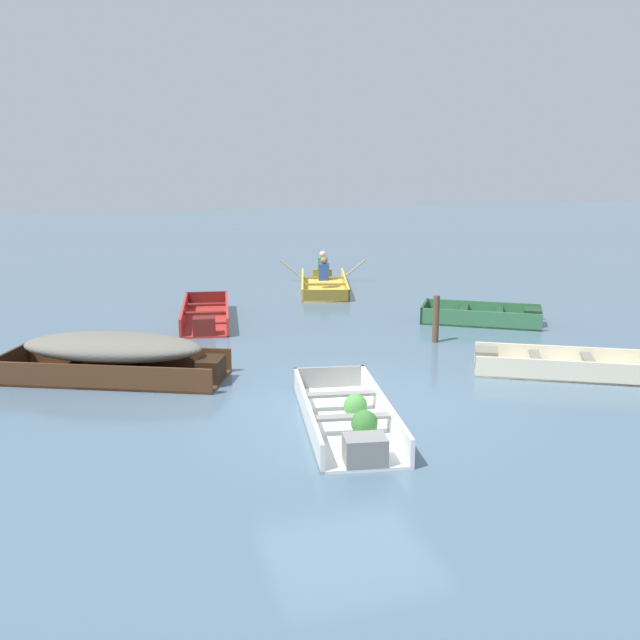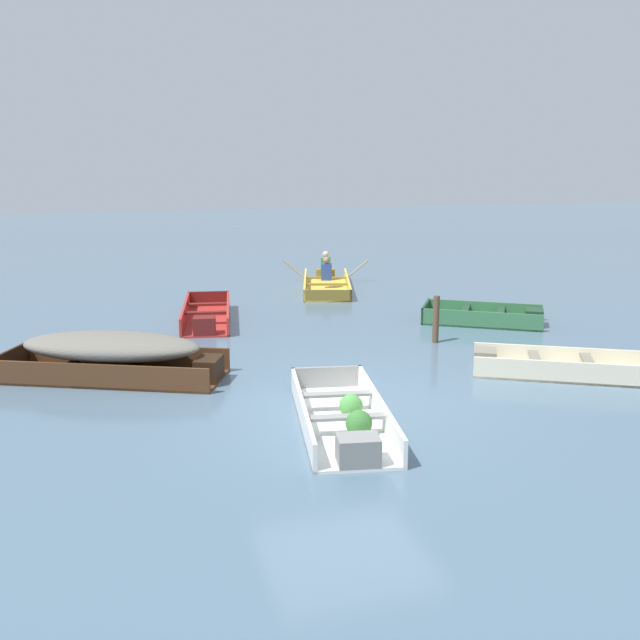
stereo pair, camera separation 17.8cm
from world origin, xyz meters
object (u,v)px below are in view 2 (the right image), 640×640
(skiff_green_near_moored, at_px, (488,317))
(rowboat_yellow_with_crew, at_px, (326,282))
(skiff_cream_far_moored, at_px, (552,367))
(mooring_post, at_px, (436,319))
(skiff_dark_varnish_outer_moored, at_px, (113,352))
(skiff_red_mid_moored, at_px, (207,316))
(dinghy_white_foreground, at_px, (345,419))

(skiff_green_near_moored, distance_m, rowboat_yellow_with_crew, 5.48)
(skiff_cream_far_moored, height_order, mooring_post, mooring_post)
(skiff_dark_varnish_outer_moored, xyz_separation_m, mooring_post, (5.93, 0.68, 0.02))
(skiff_green_near_moored, relative_size, skiff_dark_varnish_outer_moored, 0.72)
(skiff_green_near_moored, xyz_separation_m, skiff_red_mid_moored, (-5.81, 1.69, 0.01))
(dinghy_white_foreground, relative_size, skiff_cream_far_moored, 1.08)
(skiff_red_mid_moored, xyz_separation_m, rowboat_yellow_with_crew, (3.66, 3.34, 0.02))
(skiff_cream_far_moored, relative_size, rowboat_yellow_with_crew, 0.78)
(dinghy_white_foreground, distance_m, skiff_cream_far_moored, 4.21)
(skiff_cream_far_moored, distance_m, mooring_post, 2.63)
(dinghy_white_foreground, xyz_separation_m, skiff_cream_far_moored, (3.99, 1.35, -0.01))
(skiff_green_near_moored, relative_size, mooring_post, 2.98)
(skiff_cream_far_moored, bearing_deg, mooring_post, 111.29)
(dinghy_white_foreground, relative_size, skiff_dark_varnish_outer_moored, 0.83)
(dinghy_white_foreground, bearing_deg, skiff_green_near_moored, 45.91)
(skiff_cream_far_moored, bearing_deg, skiff_dark_varnish_outer_moored, 165.65)
(skiff_green_near_moored, bearing_deg, dinghy_white_foreground, -134.09)
(rowboat_yellow_with_crew, bearing_deg, mooring_post, -86.72)
(skiff_dark_varnish_outer_moored, height_order, mooring_post, mooring_post)
(dinghy_white_foreground, height_order, skiff_dark_varnish_outer_moored, skiff_dark_varnish_outer_moored)
(skiff_red_mid_moored, xyz_separation_m, skiff_dark_varnish_outer_moored, (-1.91, -3.57, 0.30))
(skiff_green_near_moored, distance_m, skiff_dark_varnish_outer_moored, 7.95)
(skiff_green_near_moored, bearing_deg, skiff_red_mid_moored, 163.75)
(skiff_cream_far_moored, bearing_deg, rowboat_yellow_with_crew, 98.57)
(skiff_green_near_moored, relative_size, skiff_cream_far_moored, 0.94)
(rowboat_yellow_with_crew, bearing_deg, skiff_dark_varnish_outer_moored, -128.88)
(dinghy_white_foreground, distance_m, skiff_dark_varnish_outer_moored, 4.26)
(skiff_cream_far_moored, bearing_deg, dinghy_white_foreground, -161.23)
(skiff_cream_far_moored, height_order, skiff_dark_varnish_outer_moored, skiff_dark_varnish_outer_moored)
(skiff_green_near_moored, xyz_separation_m, rowboat_yellow_with_crew, (-2.15, 5.04, 0.03))
(skiff_dark_varnish_outer_moored, bearing_deg, skiff_red_mid_moored, 61.82)
(mooring_post, bearing_deg, skiff_red_mid_moored, 144.28)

